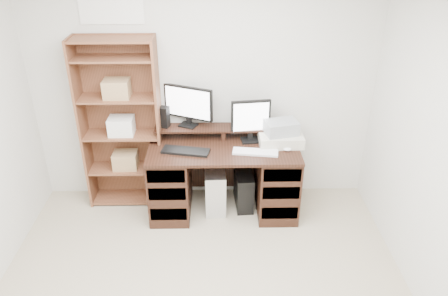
{
  "coord_description": "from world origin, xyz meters",
  "views": [
    {
      "loc": [
        0.14,
        -2.18,
        2.8
      ],
      "look_at": [
        0.2,
        1.43,
        0.85
      ],
      "focal_mm": 35.0,
      "sensor_mm": 36.0,
      "label": 1
    }
  ],
  "objects_px": {
    "monitor_small": "(251,119)",
    "printer": "(280,138)",
    "tower_black": "(244,189)",
    "desk": "(224,177)",
    "bookshelf": "(122,123)",
    "monitor_wide": "(188,104)",
    "tower_silver": "(215,187)"
  },
  "relations": [
    {
      "from": "monitor_small",
      "to": "printer",
      "type": "height_order",
      "value": "monitor_small"
    },
    {
      "from": "monitor_small",
      "to": "printer",
      "type": "bearing_deg",
      "value": -20.55
    },
    {
      "from": "monitor_small",
      "to": "tower_black",
      "type": "relative_size",
      "value": 1.05
    },
    {
      "from": "tower_black",
      "to": "printer",
      "type": "bearing_deg",
      "value": -3.72
    },
    {
      "from": "printer",
      "to": "tower_black",
      "type": "height_order",
      "value": "printer"
    },
    {
      "from": "desk",
      "to": "tower_black",
      "type": "height_order",
      "value": "desk"
    },
    {
      "from": "monitor_small",
      "to": "tower_black",
      "type": "xyz_separation_m",
      "value": [
        -0.06,
        -0.07,
        -0.78
      ]
    },
    {
      "from": "monitor_small",
      "to": "bookshelf",
      "type": "height_order",
      "value": "bookshelf"
    },
    {
      "from": "tower_black",
      "to": "bookshelf",
      "type": "xyz_separation_m",
      "value": [
        -1.25,
        0.15,
        0.72
      ]
    },
    {
      "from": "bookshelf",
      "to": "monitor_wide",
      "type": "bearing_deg",
      "value": 3.54
    },
    {
      "from": "tower_black",
      "to": "bookshelf",
      "type": "relative_size",
      "value": 0.23
    },
    {
      "from": "tower_silver",
      "to": "monitor_wide",
      "type": "bearing_deg",
      "value": 139.67
    },
    {
      "from": "monitor_wide",
      "to": "tower_black",
      "type": "xyz_separation_m",
      "value": [
        0.57,
        -0.19,
        -0.9
      ]
    },
    {
      "from": "printer",
      "to": "monitor_small",
      "type": "bearing_deg",
      "value": 165.39
    },
    {
      "from": "printer",
      "to": "tower_black",
      "type": "bearing_deg",
      "value": 178.66
    },
    {
      "from": "tower_silver",
      "to": "printer",
      "type": "bearing_deg",
      "value": -1.29
    },
    {
      "from": "tower_silver",
      "to": "bookshelf",
      "type": "xyz_separation_m",
      "value": [
        -0.94,
        0.16,
        0.68
      ]
    },
    {
      "from": "monitor_wide",
      "to": "printer",
      "type": "bearing_deg",
      "value": 12.98
    },
    {
      "from": "desk",
      "to": "printer",
      "type": "relative_size",
      "value": 3.45
    },
    {
      "from": "tower_silver",
      "to": "desk",
      "type": "bearing_deg",
      "value": -32.5
    },
    {
      "from": "monitor_wide",
      "to": "printer",
      "type": "relative_size",
      "value": 1.14
    },
    {
      "from": "desk",
      "to": "monitor_wide",
      "type": "height_order",
      "value": "monitor_wide"
    },
    {
      "from": "printer",
      "to": "tower_black",
      "type": "xyz_separation_m",
      "value": [
        -0.36,
        -0.0,
        -0.6
      ]
    },
    {
      "from": "desk",
      "to": "printer",
      "type": "height_order",
      "value": "printer"
    },
    {
      "from": "desk",
      "to": "monitor_small",
      "type": "relative_size",
      "value": 3.46
    },
    {
      "from": "desk",
      "to": "monitor_wide",
      "type": "bearing_deg",
      "value": 144.09
    },
    {
      "from": "desk",
      "to": "tower_black",
      "type": "xyz_separation_m",
      "value": [
        0.22,
        0.07,
        -0.19
      ]
    },
    {
      "from": "tower_silver",
      "to": "tower_black",
      "type": "height_order",
      "value": "tower_silver"
    },
    {
      "from": "tower_silver",
      "to": "bookshelf",
      "type": "height_order",
      "value": "bookshelf"
    },
    {
      "from": "monitor_small",
      "to": "bookshelf",
      "type": "relative_size",
      "value": 0.24
    },
    {
      "from": "monitor_wide",
      "to": "monitor_small",
      "type": "distance_m",
      "value": 0.65
    },
    {
      "from": "tower_silver",
      "to": "tower_black",
      "type": "relative_size",
      "value": 1.14
    }
  ]
}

